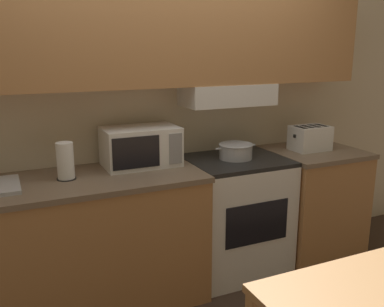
# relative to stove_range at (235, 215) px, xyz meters

# --- Properties ---
(ground_plane) EXTENTS (16.00, 16.00, 0.00)m
(ground_plane) POSITION_rel_stove_range_xyz_m (-0.54, 0.31, -0.45)
(ground_plane) COLOR #3D2D23
(wall_back) EXTENTS (5.61, 0.38, 2.55)m
(wall_back) POSITION_rel_stove_range_xyz_m (-0.52, 0.24, 1.09)
(wall_back) COLOR beige
(wall_back) RESTS_ON ground_plane
(lower_counter_main) EXTENTS (1.79, 0.69, 0.90)m
(lower_counter_main) POSITION_rel_stove_range_xyz_m (-1.26, -0.02, 0.00)
(lower_counter_main) COLOR #B27A47
(lower_counter_main) RESTS_ON ground_plane
(lower_counter_right_stub) EXTENTS (0.71, 0.69, 0.90)m
(lower_counter_right_stub) POSITION_rel_stove_range_xyz_m (0.72, -0.02, 0.00)
(lower_counter_right_stub) COLOR #B27A47
(lower_counter_right_stub) RESTS_ON ground_plane
(stove_range) EXTENTS (0.73, 0.63, 0.90)m
(stove_range) POSITION_rel_stove_range_xyz_m (0.00, 0.00, 0.00)
(stove_range) COLOR white
(stove_range) RESTS_ON ground_plane
(cooking_pot) EXTENTS (0.34, 0.26, 0.11)m
(cooking_pot) POSITION_rel_stove_range_xyz_m (-0.00, 0.00, 0.51)
(cooking_pot) COLOR #B7BABF
(cooking_pot) RESTS_ON stove_range
(microwave) EXTENTS (0.52, 0.34, 0.27)m
(microwave) POSITION_rel_stove_range_xyz_m (-0.71, 0.12, 0.59)
(microwave) COLOR white
(microwave) RESTS_ON lower_counter_main
(toaster) EXTENTS (0.31, 0.21, 0.20)m
(toaster) POSITION_rel_stove_range_xyz_m (0.68, -0.01, 0.55)
(toaster) COLOR white
(toaster) RESTS_ON lower_counter_right_stub
(paper_towel_roll) EXTENTS (0.12, 0.12, 0.24)m
(paper_towel_roll) POSITION_rel_stove_range_xyz_m (-1.24, -0.00, 0.57)
(paper_towel_roll) COLOR black
(paper_towel_roll) RESTS_ON lower_counter_main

